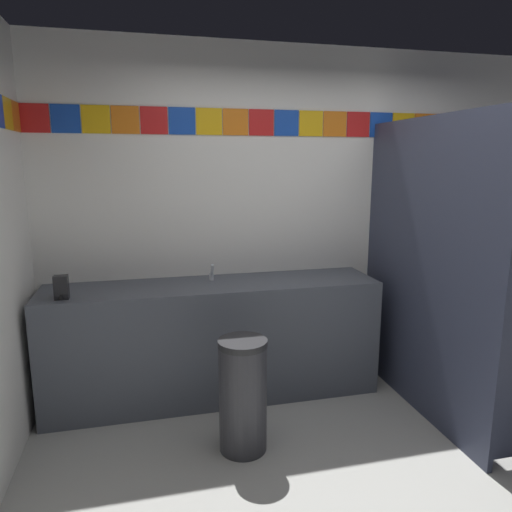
{
  "coord_description": "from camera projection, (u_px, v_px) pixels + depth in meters",
  "views": [
    {
      "loc": [
        -1.22,
        -2.03,
        1.79
      ],
      "look_at": [
        -0.49,
        1.0,
        1.16
      ],
      "focal_mm": 32.71,
      "sensor_mm": 36.0,
      "label": 1
    }
  ],
  "objects": [
    {
      "name": "faucet_center",
      "position": [
        212.0,
        274.0,
        3.56
      ],
      "size": [
        0.04,
        0.1,
        0.14
      ],
      "color": "silver",
      "rests_on": "vanity_counter"
    },
    {
      "name": "wall_back",
      "position": [
        295.0,
        216.0,
        3.86
      ],
      "size": [
        4.07,
        0.09,
        2.68
      ],
      "color": "white",
      "rests_on": "ground_plane"
    },
    {
      "name": "trash_bin",
      "position": [
        243.0,
        395.0,
        2.89
      ],
      "size": [
        0.3,
        0.3,
        0.73
      ],
      "color": "#333338",
      "rests_on": "ground_plane"
    },
    {
      "name": "toilet",
      "position": [
        435.0,
        340.0,
        3.95
      ],
      "size": [
        0.39,
        0.49,
        0.74
      ],
      "color": "white",
      "rests_on": "ground_plane"
    },
    {
      "name": "stall_divider",
      "position": [
        467.0,
        277.0,
        3.06
      ],
      "size": [
        0.92,
        1.6,
        2.09
      ],
      "color": "#33384C",
      "rests_on": "ground_plane"
    },
    {
      "name": "soap_dispenser",
      "position": [
        61.0,
        287.0,
        3.08
      ],
      "size": [
        0.09,
        0.09,
        0.16
      ],
      "color": "black",
      "rests_on": "vanity_counter"
    },
    {
      "name": "vanity_counter",
      "position": [
        215.0,
        339.0,
        3.57
      ],
      "size": [
        2.49,
        0.55,
        0.89
      ],
      "color": "#4C515B",
      "rests_on": "ground_plane"
    },
    {
      "name": "ground_plane",
      "position": [
        385.0,
        493.0,
        2.56
      ],
      "size": [
        8.95,
        8.95,
        0.0
      ],
      "primitive_type": "plane",
      "color": "#9E9E99"
    }
  ]
}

